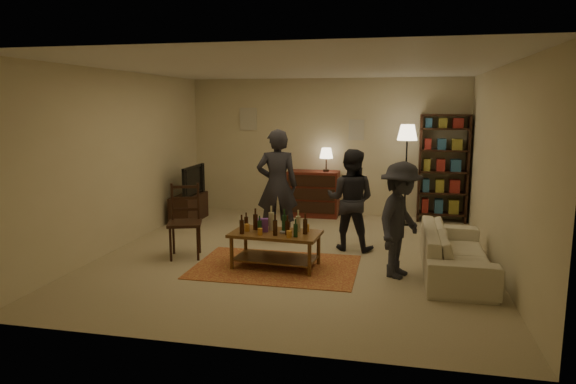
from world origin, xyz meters
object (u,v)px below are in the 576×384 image
(coffee_table, at_px, (275,237))
(floor_lamp, at_px, (407,140))
(dining_chair, at_px, (185,218))
(person_left, at_px, (277,186))
(tv_stand, at_px, (189,201))
(person_by_sofa, at_px, (400,220))
(person_right, at_px, (351,200))
(sofa, at_px, (456,252))
(dresser, at_px, (314,192))
(bookshelf, at_px, (443,167))

(coffee_table, height_order, floor_lamp, floor_lamp)
(dining_chair, xyz_separation_m, person_left, (1.11, 1.13, 0.33))
(floor_lamp, bearing_deg, tv_stand, -171.93)
(person_by_sofa, bearing_deg, person_right, 54.44)
(dining_chair, relative_size, sofa, 0.52)
(dining_chair, bearing_deg, coffee_table, -28.49)
(coffee_table, xyz_separation_m, dresser, (-0.03, 3.33, 0.05))
(dresser, bearing_deg, tv_stand, -157.93)
(sofa, distance_m, person_by_sofa, 0.88)
(dresser, bearing_deg, person_by_sofa, -63.53)
(bookshelf, bearing_deg, dining_chair, -140.43)
(dining_chair, relative_size, dresser, 0.79)
(floor_lamp, relative_size, person_by_sofa, 1.23)
(person_left, bearing_deg, bookshelf, -156.37)
(dining_chair, relative_size, person_right, 0.70)
(coffee_table, height_order, tv_stand, tv_stand)
(dresser, height_order, floor_lamp, floor_lamp)
(floor_lamp, bearing_deg, sofa, -77.11)
(tv_stand, bearing_deg, sofa, -25.34)
(sofa, bearing_deg, dresser, 37.54)
(coffee_table, height_order, dining_chair, dining_chair)
(sofa, bearing_deg, dining_chair, 89.58)
(dresser, height_order, person_right, person_right)
(coffee_table, distance_m, dresser, 3.33)
(tv_stand, distance_m, person_left, 2.30)
(coffee_table, xyz_separation_m, person_by_sofa, (1.64, -0.03, 0.32))
(dresser, height_order, bookshelf, bookshelf)
(dining_chair, height_order, dresser, dresser)
(dining_chair, bearing_deg, floor_lamp, 22.57)
(dresser, xyz_separation_m, person_by_sofa, (1.67, -3.36, 0.27))
(sofa, xyz_separation_m, person_right, (-1.46, 0.89, 0.47))
(coffee_table, relative_size, person_right, 0.80)
(sofa, xyz_separation_m, person_left, (-2.66, 1.16, 0.60))
(coffee_table, bearing_deg, dining_chair, 170.10)
(coffee_table, bearing_deg, person_left, 102.38)
(coffee_table, distance_m, sofa, 2.37)
(person_by_sofa, bearing_deg, bookshelf, 8.84)
(person_left, bearing_deg, person_right, 154.44)
(person_right, bearing_deg, dining_chair, 28.99)
(dresser, distance_m, person_left, 2.02)
(person_left, bearing_deg, tv_stand, -40.78)
(dresser, xyz_separation_m, person_right, (0.93, -2.22, 0.29))
(bookshelf, distance_m, person_right, 2.75)
(dining_chair, bearing_deg, dresser, 47.36)
(coffee_table, relative_size, person_by_sofa, 0.83)
(bookshelf, distance_m, sofa, 3.26)
(bookshelf, bearing_deg, person_left, -143.29)
(dining_chair, xyz_separation_m, floor_lamp, (3.14, 2.74, 0.99))
(dining_chair, distance_m, dresser, 3.38)
(person_by_sofa, bearing_deg, tv_stand, 79.52)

